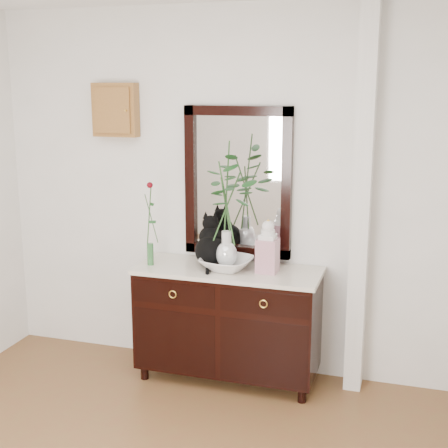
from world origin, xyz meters
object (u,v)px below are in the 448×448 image
(sideboard, at_px, (228,318))
(lotus_bowl, at_px, (227,264))
(cat, at_px, (210,241))
(ginger_jar, at_px, (268,246))

(sideboard, height_order, lotus_bowl, lotus_bowl)
(cat, xyz_separation_m, lotus_bowl, (0.14, -0.07, -0.14))
(sideboard, relative_size, lotus_bowl, 3.68)
(sideboard, xyz_separation_m, ginger_jar, (0.29, 0.01, 0.57))
(cat, bearing_deg, lotus_bowl, -44.30)
(sideboard, bearing_deg, ginger_jar, 1.24)
(lotus_bowl, height_order, ginger_jar, ginger_jar)
(sideboard, height_order, ginger_jar, ginger_jar)
(cat, distance_m, lotus_bowl, 0.21)
(sideboard, bearing_deg, cat, 161.93)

